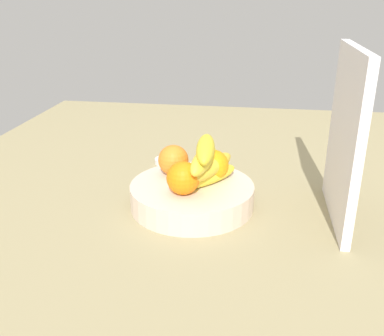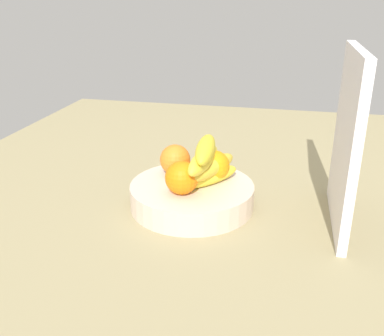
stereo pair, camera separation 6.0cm
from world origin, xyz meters
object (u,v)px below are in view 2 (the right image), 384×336
(jar_lid, at_px, (172,160))
(orange_front_right, at_px, (182,178))
(fruit_bowl, at_px, (192,195))
(cutting_board, at_px, (346,141))
(banana_bunch, at_px, (207,163))
(orange_center, at_px, (214,165))
(orange_front_left, at_px, (175,160))

(jar_lid, bearing_deg, orange_front_right, 18.80)
(fruit_bowl, height_order, jar_lid, fruit_bowl)
(fruit_bowl, distance_m, cutting_board, 0.35)
(fruit_bowl, distance_m, jar_lid, 0.28)
(cutting_board, bearing_deg, fruit_bowl, -90.53)
(orange_front_right, distance_m, cutting_board, 0.34)
(fruit_bowl, height_order, banana_bunch, banana_bunch)
(orange_center, xyz_separation_m, jar_lid, (-0.22, -0.16, -0.08))
(orange_front_left, xyz_separation_m, jar_lid, (-0.20, -0.06, -0.08))
(orange_front_left, relative_size, cutting_board, 0.20)
(fruit_bowl, xyz_separation_m, cutting_board, (0.00, 0.31, 0.15))
(orange_center, relative_size, banana_bunch, 0.38)
(orange_front_right, relative_size, orange_center, 1.00)
(cutting_board, bearing_deg, orange_front_right, -82.06)
(orange_front_left, bearing_deg, banana_bunch, 59.61)
(orange_front_right, xyz_separation_m, orange_center, (-0.08, 0.05, 0.00))
(banana_bunch, bearing_deg, fruit_bowl, -85.43)
(orange_front_left, relative_size, orange_front_right, 1.00)
(orange_front_left, height_order, orange_center, same)
(fruit_bowl, bearing_deg, jar_lid, -155.77)
(jar_lid, bearing_deg, orange_front_left, 17.14)
(fruit_bowl, height_order, cutting_board, cutting_board)
(orange_center, bearing_deg, banana_bunch, -18.35)
(fruit_bowl, relative_size, cutting_board, 0.77)
(orange_front_right, bearing_deg, orange_front_left, -157.97)
(orange_front_left, height_order, banana_bunch, banana_bunch)
(fruit_bowl, distance_m, orange_center, 0.08)
(fruit_bowl, relative_size, orange_front_left, 3.89)
(banana_bunch, bearing_deg, cutting_board, 88.93)
(orange_center, relative_size, cutting_board, 0.20)
(fruit_bowl, bearing_deg, banana_bunch, 94.57)
(orange_front_right, height_order, jar_lid, orange_front_right)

